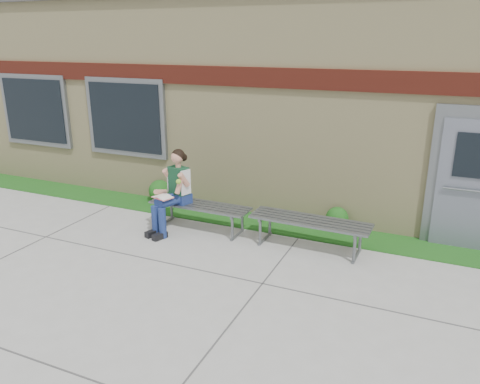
% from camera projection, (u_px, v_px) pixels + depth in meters
% --- Properties ---
extents(ground, '(80.00, 80.00, 0.00)m').
position_uv_depth(ground, '(182.00, 286.00, 6.47)').
color(ground, '#9E9E99').
rests_on(ground, ground).
extents(grass_strip, '(16.00, 0.80, 0.02)m').
position_uv_depth(grass_strip, '(253.00, 221.00, 8.72)').
color(grass_strip, '#144A13').
rests_on(grass_strip, ground).
extents(school_building, '(16.20, 6.22, 4.20)m').
position_uv_depth(school_building, '(308.00, 90.00, 11.01)').
color(school_building, beige).
rests_on(school_building, ground).
extents(bench_left, '(1.84, 0.54, 0.47)m').
position_uv_depth(bench_left, '(200.00, 210.00, 8.27)').
color(bench_left, slate).
rests_on(bench_left, ground).
extents(bench_right, '(1.95, 0.59, 0.50)m').
position_uv_depth(bench_right, '(310.00, 226.00, 7.50)').
color(bench_right, slate).
rests_on(bench_right, ground).
extents(girl, '(0.59, 0.93, 1.45)m').
position_uv_depth(girl, '(173.00, 190.00, 8.12)').
color(girl, navy).
rests_on(girl, ground).
extents(shrub_mid, '(0.45, 0.45, 0.45)m').
position_uv_depth(shrub_mid, '(160.00, 191.00, 9.71)').
color(shrub_mid, '#144A13').
rests_on(shrub_mid, grass_strip).
extents(shrub_east, '(0.40, 0.40, 0.40)m').
position_uv_depth(shrub_east, '(337.00, 218.00, 8.30)').
color(shrub_east, '#144A13').
rests_on(shrub_east, grass_strip).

